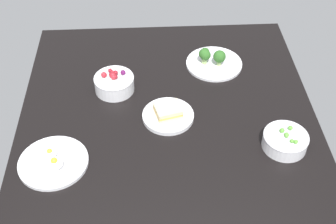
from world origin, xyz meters
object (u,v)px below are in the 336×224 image
at_px(bowl_berries, 114,83).
at_px(plate_eggs, 53,162).
at_px(plate_broccoli, 213,61).
at_px(plate_sandwich, 169,114).
at_px(bowl_peas, 285,140).

bearing_deg(bowl_berries, plate_eggs, -27.24).
relative_size(plate_eggs, plate_broccoli, 1.00).
relative_size(plate_eggs, plate_sandwich, 1.23).
distance_m(plate_eggs, bowl_peas, 0.72).
height_order(bowl_peas, bowl_berries, bowl_berries).
relative_size(bowl_peas, plate_broccoli, 0.67).
bearing_deg(plate_broccoli, plate_eggs, -49.42).
bearing_deg(plate_sandwich, bowl_peas, 67.13).
xyz_separation_m(plate_eggs, plate_broccoli, (-0.47, 0.54, 0.01)).
relative_size(bowl_berries, plate_broccoli, 0.67).
bearing_deg(plate_broccoli, bowl_berries, -71.16).
relative_size(plate_sandwich, plate_broccoli, 0.81).
relative_size(plate_eggs, bowl_peas, 1.50).
height_order(plate_sandwich, bowl_berries, bowl_berries).
xyz_separation_m(bowl_peas, plate_sandwich, (-0.15, -0.36, -0.01)).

